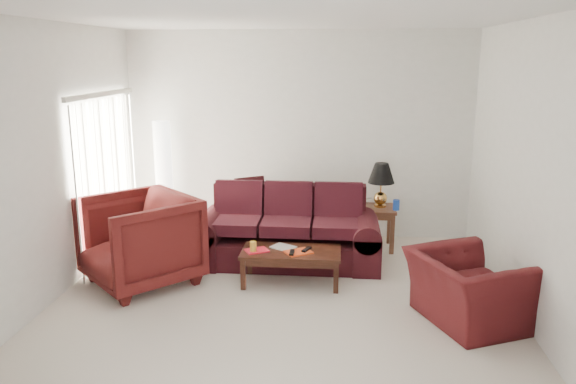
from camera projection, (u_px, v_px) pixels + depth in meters
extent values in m
plane|color=silver|center=(281.00, 304.00, 6.12)|extent=(5.00, 5.00, 0.00)
cube|color=silver|center=(107.00, 178.00, 7.34)|extent=(0.10, 2.00, 2.16)
cube|color=black|center=(250.00, 191.00, 8.06)|extent=(0.46, 0.39, 0.43)
cube|color=silver|center=(359.00, 204.00, 7.64)|extent=(0.14, 0.05, 0.14)
cylinder|color=#183E9F|center=(396.00, 205.00, 7.61)|extent=(0.11, 0.11, 0.14)
cube|color=#B8B7BB|center=(365.00, 198.00, 7.94)|extent=(0.19, 0.20, 0.05)
imported|color=#44100F|center=(140.00, 240.00, 6.55)|extent=(1.64, 1.64, 1.07)
imported|color=#3E0E10|center=(468.00, 289.00, 5.63)|extent=(1.30, 1.37, 0.70)
cube|color=red|center=(257.00, 251.00, 6.56)|extent=(0.32, 0.29, 0.01)
cube|color=beige|center=(283.00, 247.00, 6.68)|extent=(0.33, 0.31, 0.02)
cube|color=#E64A1B|center=(298.00, 252.00, 6.51)|extent=(0.36, 0.34, 0.02)
cube|color=black|center=(292.00, 252.00, 6.44)|extent=(0.05, 0.18, 0.02)
cube|color=black|center=(307.00, 249.00, 6.54)|extent=(0.11, 0.18, 0.02)
cylinder|color=gold|center=(253.00, 247.00, 6.51)|extent=(0.10, 0.10, 0.13)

